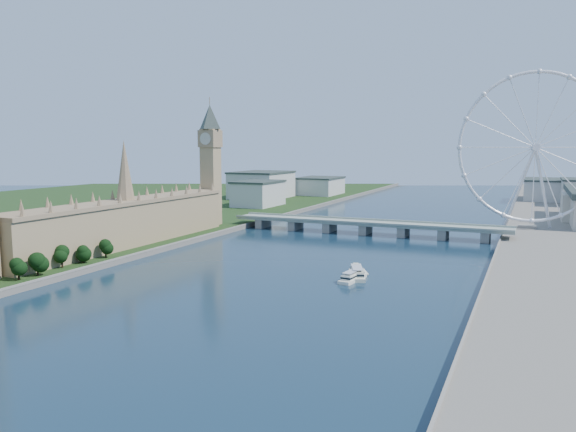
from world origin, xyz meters
The scene contains 8 objects.
ground centered at (0.00, 0.00, 0.00)m, with size 2000.00×2000.00×0.00m, color #193146.
parliament_range centered at (-128.00, 170.00, 18.48)m, with size 24.00×200.00×70.00m.
big_ben centered at (-128.00, 278.00, 66.57)m, with size 20.02×20.02×110.00m.
westminster_bridge centered at (0.00, 300.00, 6.63)m, with size 220.00×22.00×9.50m.
london_eye centered at (119.98, 355.08, 67.52)m, with size 113.60×39.12×124.30m.
city_skyline centered at (39.22, 560.08, 16.96)m, with size 505.00×280.00×32.00m.
tour_boat_near centered at (36.85, 145.27, 0.00)m, with size 6.54×25.82×5.67m, color silver, non-canonical shape.
tour_boat_far centered at (36.72, 153.30, 0.00)m, with size 7.07×27.79×6.12m, color beige, non-canonical shape.
Camera 1 is at (119.32, -126.62, 68.44)m, focal length 35.00 mm.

